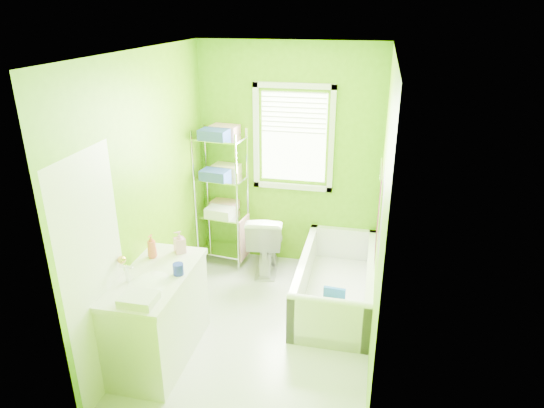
% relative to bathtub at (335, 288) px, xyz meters
% --- Properties ---
extents(ground, '(2.90, 2.90, 0.00)m').
position_rel_bathtub_xyz_m(ground, '(-0.67, -0.61, -0.17)').
color(ground, silver).
rests_on(ground, ground).
extents(room_envelope, '(2.14, 2.94, 2.62)m').
position_rel_bathtub_xyz_m(room_envelope, '(-0.67, -0.61, 1.38)').
color(room_envelope, '#63A608').
rests_on(room_envelope, ground).
extents(window, '(0.92, 0.05, 1.22)m').
position_rel_bathtub_xyz_m(window, '(-0.62, 0.82, 1.45)').
color(window, white).
rests_on(window, ground).
extents(door, '(0.09, 0.80, 2.00)m').
position_rel_bathtub_xyz_m(door, '(-1.71, -1.61, 0.83)').
color(door, white).
rests_on(door, ground).
extents(right_wall_decor, '(0.04, 1.48, 1.17)m').
position_rel_bathtub_xyz_m(right_wall_decor, '(0.37, -0.63, 1.15)').
color(right_wall_decor, '#430718').
rests_on(right_wall_decor, ground).
extents(bathtub, '(0.76, 1.64, 0.53)m').
position_rel_bathtub_xyz_m(bathtub, '(0.00, 0.00, 0.00)').
color(bathtub, white).
rests_on(bathtub, ground).
extents(toilet, '(0.50, 0.77, 0.74)m').
position_rel_bathtub_xyz_m(toilet, '(-0.87, 0.53, 0.20)').
color(toilet, white).
rests_on(toilet, ground).
extents(vanity, '(0.57, 1.11, 1.05)m').
position_rel_bathtub_xyz_m(vanity, '(-1.45, -1.19, 0.28)').
color(vanity, white).
rests_on(vanity, ground).
extents(wire_shelf_unit, '(0.60, 0.48, 1.68)m').
position_rel_bathtub_xyz_m(wire_shelf_unit, '(-1.41, 0.61, 0.86)').
color(wire_shelf_unit, silver).
rests_on(wire_shelf_unit, ground).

